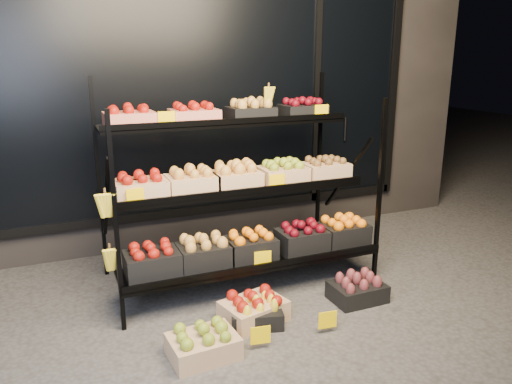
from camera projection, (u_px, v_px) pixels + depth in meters
name	position (u px, v px, depth m)	size (l,w,h in m)	color
ground	(271.00, 312.00, 3.64)	(24.00, 24.00, 0.00)	#514F4C
building	(175.00, 61.00, 5.47)	(6.00, 2.08, 3.50)	#2D2826
display_rack	(239.00, 189.00, 3.95)	(2.18, 1.02, 1.68)	black
tag_floor_a	(260.00, 341.00, 3.17)	(0.13, 0.01, 0.12)	#FFCC00
tag_floor_b	(327.00, 325.00, 3.35)	(0.13, 0.01, 0.12)	#FFCC00
floor_crate_left	(203.00, 343.00, 3.08)	(0.43, 0.33, 0.21)	#DCB07F
floor_crate_midleft	(256.00, 313.00, 3.45)	(0.41, 0.34, 0.19)	black
floor_crate_midright	(254.00, 307.00, 3.50)	(0.49, 0.41, 0.21)	#DCB07F
floor_crate_right	(357.00, 289.00, 3.79)	(0.40, 0.30, 0.20)	black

